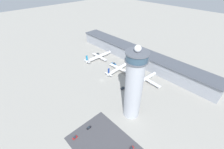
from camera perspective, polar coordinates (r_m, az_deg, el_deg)
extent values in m
plane|color=#9E9B93|center=(186.45, -4.00, -2.34)|extent=(1000.00, 1000.00, 0.00)
cube|color=#9399A3|center=(225.34, 9.67, 6.94)|extent=(223.73, 22.00, 17.06)
cube|color=#4C515B|center=(221.16, 9.90, 9.07)|extent=(223.73, 25.00, 1.60)
cylinder|color=#ADB2BC|center=(129.28, 8.12, -6.01)|extent=(14.86, 14.86, 57.74)
cylinder|color=#565B66|center=(112.39, 9.34, 5.30)|extent=(18.00, 18.00, 0.80)
cylinder|color=#334C60|center=(110.86, 9.50, 6.73)|extent=(16.56, 16.56, 5.59)
cylinder|color=#565B66|center=(109.36, 9.66, 8.25)|extent=(18.00, 18.00, 1.00)
sphere|color=white|center=(108.01, 9.82, 9.73)|extent=(5.25, 5.25, 5.25)
cube|color=#424247|center=(128.59, -1.48, -26.56)|extent=(64.00, 40.00, 0.01)
cylinder|color=white|center=(230.81, -4.98, 6.89)|extent=(4.90, 36.43, 4.43)
cone|color=white|center=(242.23, -1.22, 8.46)|extent=(4.48, 4.04, 4.43)
cone|color=white|center=(220.35, -9.21, 5.08)|extent=(4.05, 5.36, 3.98)
cube|color=white|center=(231.57, -4.82, 6.78)|extent=(31.47, 4.81, 0.44)
cylinder|color=#A8A8B2|center=(237.37, -5.63, 7.12)|extent=(2.50, 4.90, 2.43)
cylinder|color=#A8A8B2|center=(228.21, -3.56, 6.01)|extent=(2.50, 4.90, 2.43)
cube|color=#197FB2|center=(217.07, -9.58, 6.30)|extent=(0.34, 2.80, 7.08)
cube|color=white|center=(219.45, -9.53, 5.05)|extent=(12.42, 2.16, 0.24)
cylinder|color=black|center=(241.87, -1.78, 7.52)|extent=(0.28, 0.28, 2.23)
cylinder|color=black|center=(230.22, -4.46, 5.90)|extent=(0.28, 0.28, 2.23)
cylinder|color=black|center=(234.53, -5.43, 6.43)|extent=(0.28, 0.28, 2.23)
cylinder|color=white|center=(201.06, 2.74, 2.46)|extent=(5.81, 33.08, 4.20)
cone|color=white|center=(213.32, 5.99, 4.38)|extent=(4.38, 3.98, 4.20)
cone|color=white|center=(189.41, -1.04, 0.21)|extent=(4.02, 5.22, 3.78)
cube|color=white|center=(201.88, 2.85, 2.36)|extent=(34.11, 6.06, 0.44)
cylinder|color=#A8A8B2|center=(207.13, 1.54, 2.91)|extent=(2.53, 4.73, 2.31)
cylinder|color=#A8A8B2|center=(199.47, 4.58, 1.40)|extent=(2.53, 4.73, 2.31)
cube|color=navy|center=(185.75, -1.28, 1.46)|extent=(0.44, 2.81, 6.72)
cube|color=white|center=(188.36, -1.34, 0.14)|extent=(11.84, 2.58, 0.24)
cylinder|color=black|center=(212.98, 5.42, 3.29)|extent=(0.28, 0.28, 2.66)
cylinder|color=black|center=(201.27, 3.31, 1.31)|extent=(0.28, 0.28, 2.66)
cylinder|color=black|center=(204.44, 2.06, 1.94)|extent=(0.28, 0.28, 2.66)
cylinder|color=silver|center=(186.45, 12.70, -1.49)|extent=(5.94, 27.44, 4.24)
cone|color=silver|center=(197.22, 15.54, 0.26)|extent=(4.47, 4.07, 4.24)
cone|color=silver|center=(175.99, 9.38, -3.54)|extent=(4.12, 5.31, 3.81)
cube|color=silver|center=(187.24, 12.78, -1.61)|extent=(42.06, 7.03, 0.44)
cylinder|color=#A8A8B2|center=(192.79, 10.91, -0.61)|extent=(2.62, 4.80, 2.33)
cylinder|color=#A8A8B2|center=(184.87, 15.02, -3.04)|extent=(2.62, 4.80, 2.33)
cube|color=orange|center=(172.00, 9.33, -2.24)|extent=(0.48, 2.81, 6.78)
cube|color=silver|center=(174.85, 9.08, -3.62)|extent=(11.96, 2.74, 0.24)
cylinder|color=black|center=(196.89, 14.85, -0.87)|extent=(0.28, 0.28, 2.45)
cylinder|color=black|center=(186.92, 13.22, -2.76)|extent=(0.28, 0.28, 2.45)
cylinder|color=black|center=(189.60, 11.84, -1.93)|extent=(0.28, 0.28, 2.45)
cube|color=black|center=(218.33, 0.62, 3.93)|extent=(6.72, 3.62, 0.12)
cube|color=#195699|center=(217.97, 0.62, 4.08)|extent=(7.92, 3.98, 1.49)
cube|color=#232D38|center=(216.93, 0.79, 4.33)|extent=(2.68, 2.51, 1.22)
cube|color=black|center=(244.11, -5.69, 7.35)|extent=(2.31, 6.67, 0.12)
cube|color=#2D333D|center=(243.73, -5.70, 7.52)|extent=(2.42, 7.94, 1.75)
cube|color=#232D38|center=(243.41, -5.58, 7.91)|extent=(2.03, 2.41, 1.44)
cube|color=black|center=(174.39, 4.52, -5.44)|extent=(5.06, 7.09, 0.12)
cube|color=#2D333D|center=(173.97, 4.53, -5.28)|extent=(5.70, 8.28, 1.42)
cube|color=#232D38|center=(172.89, 4.30, -5.01)|extent=(3.04, 3.11, 1.16)
cube|color=black|center=(139.84, -8.81, -19.50)|extent=(1.78, 3.48, 0.12)
cube|color=black|center=(139.58, -8.82, -19.42)|extent=(1.86, 4.14, 0.76)
cube|color=#232D38|center=(138.99, -8.88, -19.28)|extent=(1.62, 2.28, 0.62)
cube|color=black|center=(129.47, 7.43, -26.29)|extent=(1.85, 3.84, 0.12)
cube|color=red|center=(129.18, 7.45, -26.22)|extent=(1.94, 4.57, 0.80)
cube|color=#232D38|center=(128.50, 7.44, -26.10)|extent=(1.67, 2.53, 0.65)
cube|color=black|center=(136.62, -13.92, -22.40)|extent=(1.83, 3.38, 0.12)
cube|color=red|center=(136.32, -13.94, -22.32)|extent=(1.91, 4.03, 0.85)
cube|color=#232D38|center=(135.66, -14.03, -22.17)|extent=(1.67, 2.22, 0.69)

